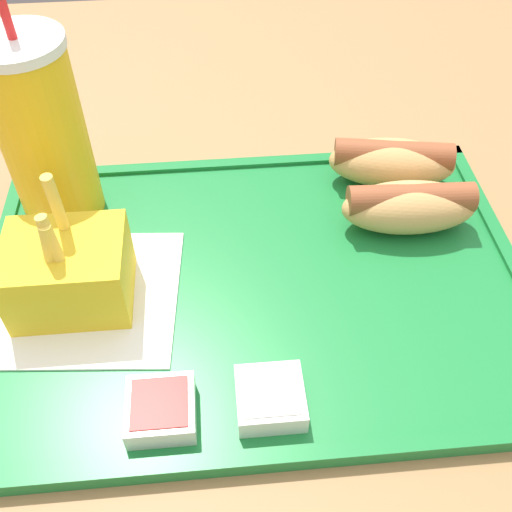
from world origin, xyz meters
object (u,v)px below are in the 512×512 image
at_px(fries_carton, 69,272).
at_px(hot_dog_near, 409,205).
at_px(sauce_cup_ketchup, 161,409).
at_px(hot_dog_far, 392,161).
at_px(soda_cup, 43,133).
at_px(sauce_cup_mayo, 270,398).

bearing_deg(fries_carton, hot_dog_near, 11.47).
bearing_deg(sauce_cup_ketchup, hot_dog_near, 38.30).
distance_m(hot_dog_far, hot_dog_near, 0.06).
bearing_deg(hot_dog_near, soda_cup, 170.35).
bearing_deg(sauce_cup_mayo, soda_cup, 127.32).
relative_size(hot_dog_far, hot_dog_near, 1.04).
bearing_deg(soda_cup, sauce_cup_mayo, -52.68).
bearing_deg(hot_dog_far, hot_dog_near, -90.00).
bearing_deg(sauce_cup_ketchup, fries_carton, 122.12).
bearing_deg(fries_carton, sauce_cup_mayo, -37.13).
bearing_deg(sauce_cup_mayo, hot_dog_near, 50.13).
xyz_separation_m(hot_dog_far, sauce_cup_ketchup, (-0.22, -0.23, -0.01)).
height_order(hot_dog_far, sauce_cup_mayo, hot_dog_far).
relative_size(soda_cup, sauce_cup_ketchup, 4.31).
xyz_separation_m(hot_dog_near, sauce_cup_mayo, (-0.14, -0.17, -0.01)).
xyz_separation_m(hot_dog_far, fries_carton, (-0.29, -0.12, 0.01)).
relative_size(hot_dog_far, fries_carton, 1.14).
bearing_deg(fries_carton, sauce_cup_ketchup, -57.88).
height_order(sauce_cup_mayo, sauce_cup_ketchup, same).
height_order(hot_dog_far, fries_carton, fries_carton).
distance_m(soda_cup, fries_carton, 0.13).
height_order(fries_carton, sauce_cup_mayo, fries_carton).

